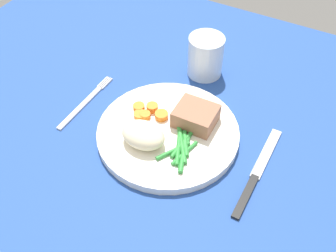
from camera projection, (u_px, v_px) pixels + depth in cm
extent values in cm
cube|color=#234793|center=(177.00, 133.00, 73.14)|extent=(120.00, 90.00, 2.00)
cylinder|color=white|center=(168.00, 133.00, 70.80)|extent=(25.59, 25.59, 1.60)
cube|color=#936047|center=(196.00, 116.00, 70.27)|extent=(7.42, 6.50, 3.30)
ellipsoid|color=beige|center=(143.00, 135.00, 66.81)|extent=(7.86, 5.79, 3.84)
cylinder|color=orange|center=(145.00, 115.00, 72.02)|extent=(2.01, 2.01, 0.98)
cylinder|color=orange|center=(152.00, 108.00, 73.14)|extent=(2.15, 2.15, 1.29)
cylinder|color=orange|center=(140.00, 115.00, 72.17)|extent=(2.32, 2.32, 0.84)
cylinder|color=orange|center=(161.00, 116.00, 71.69)|extent=(2.45, 2.45, 1.12)
cylinder|color=orange|center=(139.00, 107.00, 73.49)|extent=(2.19, 2.19, 0.90)
cylinder|color=#2D8C38|center=(185.00, 153.00, 66.17)|extent=(2.09, 6.34, 0.66)
cylinder|color=#2D8C38|center=(179.00, 147.00, 67.03)|extent=(3.85, 7.52, 0.79)
cylinder|color=#2D8C38|center=(182.00, 144.00, 67.42)|extent=(5.48, 7.47, 0.86)
cylinder|color=#2D8C38|center=(185.00, 149.00, 66.75)|extent=(2.59, 8.12, 0.64)
cylinder|color=#2D8C38|center=(183.00, 154.00, 65.92)|extent=(3.49, 7.53, 0.81)
cylinder|color=#2D8C38|center=(186.00, 144.00, 67.48)|extent=(3.57, 5.17, 0.82)
cylinder|color=#2D8C38|center=(184.00, 142.00, 67.72)|extent=(1.32, 7.80, 0.77)
cylinder|color=#2D8C38|center=(173.00, 151.00, 66.47)|extent=(3.89, 6.07, 0.71)
cube|color=silver|center=(80.00, 108.00, 76.06)|extent=(1.00, 13.00, 0.40)
cube|color=silver|center=(102.00, 82.00, 81.19)|extent=(0.24, 3.60, 0.40)
cube|color=silver|center=(104.00, 83.00, 81.06)|extent=(0.24, 3.60, 0.40)
cube|color=silver|center=(106.00, 83.00, 80.93)|extent=(0.24, 3.60, 0.40)
cube|color=silver|center=(107.00, 84.00, 80.80)|extent=(0.24, 3.60, 0.40)
cube|color=black|center=(245.00, 196.00, 62.38)|extent=(1.30, 9.00, 0.64)
cube|color=silver|center=(266.00, 153.00, 68.33)|extent=(1.70, 12.00, 0.40)
cylinder|color=silver|center=(206.00, 56.00, 80.44)|extent=(7.32, 7.32, 8.63)
cylinder|color=silver|center=(205.00, 64.00, 82.00)|extent=(6.73, 6.73, 4.38)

